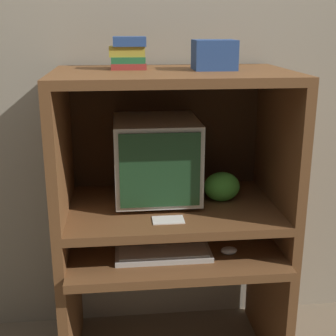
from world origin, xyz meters
The scene contains 11 objects.
wall_back centered at (0.00, 0.66, 1.30)m, with size 6.00×0.06×2.60m.
desk_base centered at (0.00, 0.25, 0.38)m, with size 0.96×0.65×0.61m.
desk_monitor_shelf centered at (0.00, 0.30, 0.73)m, with size 0.96×0.60×0.16m.
hutch_upper centered at (0.00, 0.33, 1.15)m, with size 0.96×0.60×0.57m.
crt_monitor centered at (-0.06, 0.38, 0.96)m, with size 0.36×0.39×0.36m.
keyboard centered at (-0.06, 0.13, 0.62)m, with size 0.39×0.15×0.03m.
mouse centered at (0.22, 0.13, 0.62)m, with size 0.07×0.05×0.03m.
snack_bag centered at (0.22, 0.33, 0.83)m, with size 0.16×0.12×0.13m.
book_stack centered at (-0.17, 0.39, 1.41)m, with size 0.15×0.12×0.13m.
paper_card centered at (-0.04, 0.13, 0.77)m, with size 0.13×0.08×0.00m.
storage_box centered at (0.17, 0.32, 1.40)m, with size 0.17×0.14×0.12m.
Camera 1 is at (-0.22, -1.58, 1.52)m, focal length 50.00 mm.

